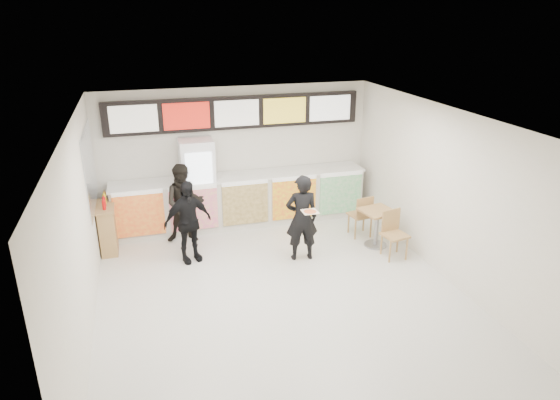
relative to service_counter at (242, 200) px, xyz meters
name	(u,v)px	position (x,y,z in m)	size (l,w,h in m)	color
floor	(281,294)	(0.00, -3.09, -0.57)	(7.00, 7.00, 0.00)	beige
ceiling	(281,119)	(0.00, -3.09, 2.43)	(7.00, 7.00, 0.00)	white
wall_back	(237,155)	(0.00, 0.41, 0.93)	(6.00, 6.00, 0.00)	silver
wall_left	(80,234)	(-3.00, -3.09, 0.93)	(7.00, 7.00, 0.00)	silver
wall_right	(446,194)	(3.00, -3.09, 0.93)	(7.00, 7.00, 0.00)	silver
service_counter	(242,200)	(0.00, 0.00, 0.00)	(5.56, 0.77, 1.14)	silver
menu_board	(236,113)	(0.00, 0.32, 1.88)	(5.50, 0.14, 0.70)	black
drinks_fridge	(198,185)	(-0.93, 0.02, 0.43)	(0.70, 0.67, 2.00)	white
mirror_panel	(90,169)	(-2.99, -0.64, 1.18)	(0.01, 2.00, 1.50)	#B2B7BF
customer_main	(302,218)	(0.74, -1.95, 0.27)	(0.62, 0.40, 1.69)	black
customer_left	(185,204)	(-1.29, -0.54, 0.25)	(0.80, 0.63, 1.65)	black
customer_mid	(188,222)	(-1.33, -1.44, 0.22)	(0.93, 0.39, 1.59)	black
pizza_slice	(310,211)	(0.74, -2.40, 0.58)	(0.36, 0.36, 0.02)	beige
cafe_table	(377,221)	(2.37, -1.85, -0.03)	(0.73, 1.63, 0.92)	#A6834B
condiment_ledge	(108,227)	(-2.82, -0.53, -0.09)	(0.34, 0.85, 1.13)	#A6834B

